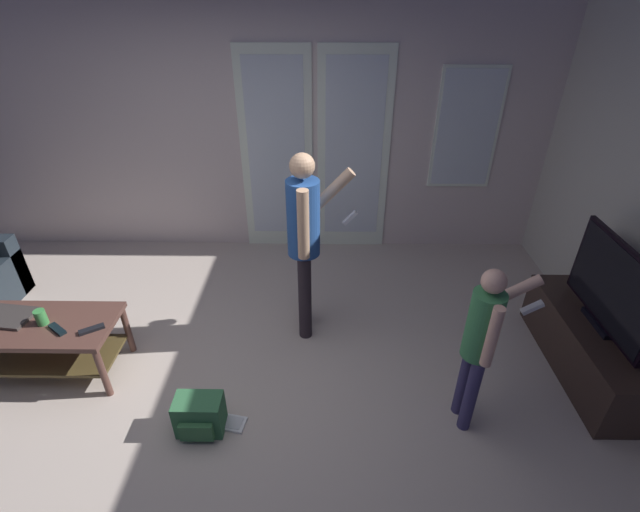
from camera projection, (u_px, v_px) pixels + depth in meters
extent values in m
cube|color=#BEAEA1|center=(206.00, 405.00, 3.21)|extent=(6.40, 4.80, 0.02)
cube|color=beige|center=(241.00, 119.00, 4.47)|extent=(6.40, 0.06, 2.85)
cube|color=white|center=(277.00, 156.00, 4.63)|extent=(0.75, 0.02, 2.16)
cube|color=silver|center=(276.00, 152.00, 4.59)|extent=(0.59, 0.01, 1.86)
cube|color=white|center=(353.00, 157.00, 4.62)|extent=(0.75, 0.02, 2.16)
cube|color=silver|center=(354.00, 152.00, 4.58)|extent=(0.59, 0.01, 1.86)
cube|color=white|center=(467.00, 130.00, 4.46)|extent=(0.64, 0.02, 1.22)
cube|color=silver|center=(467.00, 130.00, 4.44)|extent=(0.58, 0.01, 1.16)
cube|color=brown|center=(40.00, 325.00, 3.25)|extent=(1.08, 0.53, 0.04)
cube|color=#4E3F21|center=(52.00, 354.00, 3.40)|extent=(1.00, 0.45, 0.02)
cylinder|color=brown|center=(103.00, 373.00, 3.17)|extent=(0.05, 0.05, 0.44)
cylinder|color=brown|center=(4.00, 329.00, 3.57)|extent=(0.05, 0.05, 0.44)
cylinder|color=brown|center=(128.00, 330.00, 3.56)|extent=(0.05, 0.05, 0.44)
cube|color=#32231D|center=(588.00, 347.00, 3.40)|extent=(0.45, 1.32, 0.44)
cube|color=black|center=(639.00, 415.00, 2.83)|extent=(0.38, 0.02, 0.24)
cube|color=black|center=(598.00, 323.00, 3.27)|extent=(0.08, 0.33, 0.04)
cube|color=black|center=(613.00, 286.00, 3.10)|extent=(0.04, 0.95, 0.63)
cube|color=black|center=(611.00, 286.00, 3.10)|extent=(0.00, 0.90, 0.58)
cylinder|color=#2D242A|center=(305.00, 299.00, 3.64)|extent=(0.11, 0.11, 0.78)
cylinder|color=#2D242A|center=(305.00, 287.00, 3.78)|extent=(0.11, 0.11, 0.78)
cylinder|color=#27519B|center=(303.00, 218.00, 3.34)|extent=(0.25, 0.25, 0.61)
sphere|color=#DBAA83|center=(302.00, 166.00, 3.12)|extent=(0.19, 0.19, 0.19)
cylinder|color=#DBAA83|center=(303.00, 225.00, 3.18)|extent=(0.09, 0.09, 0.54)
cylinder|color=#DBAA83|center=(327.00, 196.00, 3.44)|extent=(0.44, 0.11, 0.45)
cube|color=white|center=(350.00, 218.00, 3.54)|extent=(0.12, 0.05, 0.12)
cylinder|color=#3A345F|center=(471.00, 396.00, 2.89)|extent=(0.08, 0.08, 0.60)
cylinder|color=#3A345F|center=(464.00, 380.00, 3.00)|extent=(0.08, 0.08, 0.60)
cylinder|color=#3A824D|center=(483.00, 326.00, 2.66)|extent=(0.20, 0.20, 0.47)
sphere|color=#E1AA93|center=(494.00, 281.00, 2.49)|extent=(0.14, 0.14, 0.14)
cylinder|color=#E1AA93|center=(492.00, 337.00, 2.54)|extent=(0.07, 0.07, 0.42)
cylinder|color=#E1AA93|center=(508.00, 294.00, 2.72)|extent=(0.40, 0.09, 0.28)
cube|color=white|center=(532.00, 308.00, 2.78)|extent=(0.14, 0.05, 0.10)
cube|color=#346D43|center=(200.00, 414.00, 2.96)|extent=(0.31, 0.19, 0.28)
cube|color=#3A7242|center=(196.00, 432.00, 2.88)|extent=(0.22, 0.04, 0.14)
cube|color=white|center=(215.00, 420.00, 3.08)|extent=(0.46, 0.21, 0.02)
cube|color=silver|center=(215.00, 419.00, 3.07)|extent=(0.41, 0.17, 0.00)
cube|color=#3B3633|center=(9.00, 317.00, 3.28)|extent=(0.37, 0.30, 0.02)
cylinder|color=#3C8D45|center=(41.00, 317.00, 3.20)|extent=(0.08, 0.08, 0.12)
cube|color=black|center=(57.00, 329.00, 3.16)|extent=(0.17, 0.14, 0.02)
cube|color=black|center=(92.00, 329.00, 3.16)|extent=(0.17, 0.13, 0.02)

